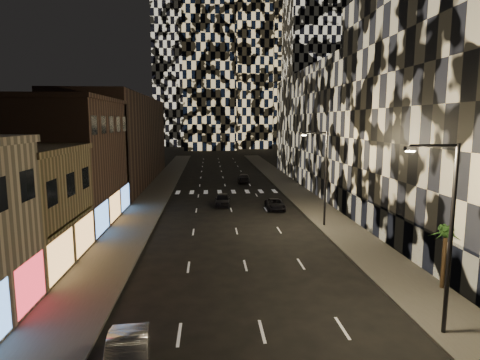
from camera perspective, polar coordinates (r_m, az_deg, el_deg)
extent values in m
cube|color=#47443F|center=(58.43, -11.77, -1.71)|extent=(4.00, 120.00, 0.15)
cube|color=#47443F|center=(59.27, 7.78, -1.46)|extent=(4.00, 120.00, 0.15)
cube|color=#4C4C47|center=(58.20, -9.72, -1.69)|extent=(0.20, 120.00, 0.15)
cube|color=#4C4C47|center=(58.87, 5.78, -1.50)|extent=(0.20, 120.00, 0.15)
cube|color=#473128|center=(43.28, -24.04, 2.18)|extent=(10.00, 15.00, 12.00)
cube|color=#473128|center=(68.69, -16.71, 5.42)|extent=(10.00, 40.00, 14.00)
cube|color=#383838|center=(35.91, 20.13, -6.05)|extent=(0.60, 25.00, 3.00)
cube|color=#232326|center=(67.90, 15.01, 7.15)|extent=(16.00, 40.00, 18.00)
cube|color=black|center=(152.24, 10.88, 23.42)|extent=(20.00, 20.00, 100.00)
cube|color=black|center=(151.74, -4.46, 22.62)|extent=(18.00, 18.00, 95.00)
cylinder|color=black|center=(21.07, 27.75, -7.69)|extent=(0.20, 0.20, 9.00)
cylinder|color=black|center=(19.80, 25.92, 4.41)|extent=(2.20, 0.14, 0.14)
cube|color=black|center=(19.27, 23.06, 4.14)|extent=(0.50, 0.25, 0.18)
cube|color=#FFEAB2|center=(19.28, 23.04, 3.78)|extent=(0.35, 0.18, 0.06)
cylinder|color=black|center=(39.07, 12.08, 0.13)|extent=(0.20, 0.20, 9.00)
cylinder|color=black|center=(38.40, 10.70, 6.62)|extent=(2.20, 0.14, 0.14)
cube|color=black|center=(38.13, 9.09, 6.47)|extent=(0.50, 0.25, 0.18)
cube|color=#FFEAB2|center=(38.14, 9.08, 6.29)|extent=(0.35, 0.18, 0.06)
imported|color=gray|center=(17.96, -15.73, -23.35)|extent=(2.22, 4.87, 1.55)
imported|color=black|center=(48.41, -2.49, -2.80)|extent=(2.03, 4.50, 1.50)
imported|color=black|center=(66.72, 0.57, 0.27)|extent=(2.39, 5.07, 1.43)
imported|color=black|center=(46.36, 5.01, -3.49)|extent=(2.16, 4.49, 1.23)
cylinder|color=#47331E|center=(27.39, 26.98, -10.24)|extent=(0.25, 0.25, 3.33)
sphere|color=#204619|center=(26.90, 27.24, -6.56)|extent=(0.73, 0.73, 0.73)
cone|color=#204619|center=(27.03, 27.72, -6.63)|extent=(1.46, 0.37, 0.88)
cone|color=#204619|center=(27.16, 27.33, -6.54)|extent=(1.18, 1.27, 0.88)
cone|color=#204619|center=(27.10, 26.87, -6.54)|extent=(0.53, 1.47, 0.88)
cone|color=#204619|center=(26.89, 26.68, -6.63)|extent=(1.40, 0.95, 0.88)
cone|color=#204619|center=(26.70, 26.90, -6.75)|extent=(1.44, 0.82, 0.88)
cone|color=#204619|center=(26.67, 27.38, -6.80)|extent=(0.68, 1.47, 0.88)
cone|color=#204619|center=(26.81, 27.75, -6.75)|extent=(1.07, 1.34, 0.88)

